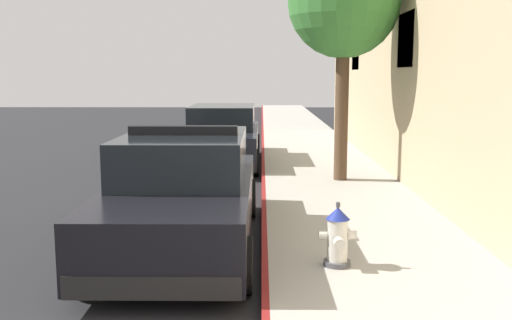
{
  "coord_description": "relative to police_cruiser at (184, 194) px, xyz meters",
  "views": [
    {
      "loc": [
        -0.08,
        -1.78,
        2.38
      ],
      "look_at": [
        -0.17,
        7.46,
        1.0
      ],
      "focal_mm": 40.49,
      "sensor_mm": 36.0,
      "label": 1
    }
  ],
  "objects": [
    {
      "name": "fire_hydrant",
      "position": [
        1.96,
        -1.25,
        -0.25
      ],
      "size": [
        0.44,
        0.4,
        0.76
      ],
      "color": "#4C4C51",
      "rests_on": "sidewalk_pavement"
    },
    {
      "name": "street_tree",
      "position": [
        2.75,
        4.35,
        3.06
      ],
      "size": [
        2.3,
        2.3,
        4.85
      ],
      "color": "brown",
      "rests_on": "sidewalk_pavement"
    },
    {
      "name": "curb_painted_edge",
      "position": [
        1.11,
        4.0,
        -0.67
      ],
      "size": [
        0.08,
        60.0,
        0.15
      ],
      "primitive_type": "cube",
      "color": "maroon",
      "rests_on": "ground"
    },
    {
      "name": "parked_car_silver_ahead",
      "position": [
        0.04,
        7.35,
        -0.0
      ],
      "size": [
        1.94,
        4.84,
        1.56
      ],
      "color": "black",
      "rests_on": "ground"
    },
    {
      "name": "sidewalk_pavement",
      "position": [
        2.56,
        4.0,
        -0.67
      ],
      "size": [
        2.82,
        60.0,
        0.15
      ],
      "primitive_type": "cube",
      "color": "#ADA89E",
      "rests_on": "ground"
    },
    {
      "name": "police_cruiser",
      "position": [
        0.0,
        0.0,
        0.0
      ],
      "size": [
        1.94,
        4.84,
        1.68
      ],
      "color": "black",
      "rests_on": "ground"
    },
    {
      "name": "ground_plane",
      "position": [
        -3.44,
        4.0,
        -0.84
      ],
      "size": [
        31.78,
        60.0,
        0.2
      ],
      "primitive_type": "cube",
      "color": "#232326"
    }
  ]
}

